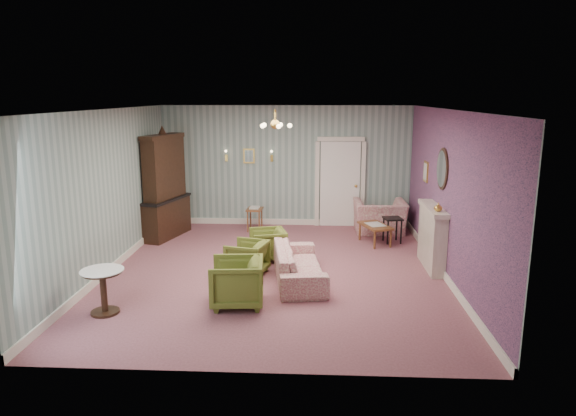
# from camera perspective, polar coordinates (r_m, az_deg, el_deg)

# --- Properties ---
(floor) EXTENTS (7.00, 7.00, 0.00)m
(floor) POSITION_cam_1_polar(r_m,az_deg,el_deg) (9.46, -1.34, -7.03)
(floor) COLOR #92555F
(floor) RESTS_ON ground
(ceiling) EXTENTS (7.00, 7.00, 0.00)m
(ceiling) POSITION_cam_1_polar(r_m,az_deg,el_deg) (8.93, -1.44, 10.81)
(ceiling) COLOR white
(ceiling) RESTS_ON ground
(wall_back) EXTENTS (6.00, 0.00, 6.00)m
(wall_back) POSITION_cam_1_polar(r_m,az_deg,el_deg) (12.53, -0.19, 4.62)
(wall_back) COLOR gray
(wall_back) RESTS_ON ground
(wall_front) EXTENTS (6.00, 0.00, 6.00)m
(wall_front) POSITION_cam_1_polar(r_m,az_deg,el_deg) (5.70, -4.03, -4.97)
(wall_front) COLOR gray
(wall_front) RESTS_ON ground
(wall_left) EXTENTS (0.00, 7.00, 7.00)m
(wall_left) POSITION_cam_1_polar(r_m,az_deg,el_deg) (9.78, -19.22, 1.71)
(wall_left) COLOR gray
(wall_left) RESTS_ON ground
(wall_right) EXTENTS (0.00, 7.00, 7.00)m
(wall_right) POSITION_cam_1_polar(r_m,az_deg,el_deg) (9.35, 17.27, 1.38)
(wall_right) COLOR gray
(wall_right) RESTS_ON ground
(wall_right_floral) EXTENTS (0.00, 7.00, 7.00)m
(wall_right_floral) POSITION_cam_1_polar(r_m,az_deg,el_deg) (9.35, 17.18, 1.38)
(wall_right_floral) COLOR #BA5D87
(wall_right_floral) RESTS_ON ground
(door) EXTENTS (1.12, 0.12, 2.16)m
(door) POSITION_cam_1_polar(r_m,az_deg,el_deg) (12.55, 5.75, 2.86)
(door) COLOR white
(door) RESTS_ON floor
(olive_chair_a) EXTENTS (0.79, 0.83, 0.80)m
(olive_chair_a) POSITION_cam_1_polar(r_m,az_deg,el_deg) (7.94, -5.70, -7.92)
(olive_chair_a) COLOR #606A25
(olive_chair_a) RESTS_ON floor
(olive_chair_b) EXTENTS (0.75, 0.78, 0.67)m
(olive_chair_b) POSITION_cam_1_polar(r_m,az_deg,el_deg) (9.27, -4.54, -5.31)
(olive_chair_b) COLOR #606A25
(olive_chair_b) RESTS_ON floor
(olive_chair_c) EXTENTS (0.76, 0.78, 0.67)m
(olive_chair_c) POSITION_cam_1_polar(r_m,az_deg,el_deg) (10.04, -2.24, -3.88)
(olive_chair_c) COLOR #606A25
(olive_chair_c) RESTS_ON floor
(sofa_chintz) EXTENTS (0.83, 2.03, 0.77)m
(sofa_chintz) POSITION_cam_1_polar(r_m,az_deg,el_deg) (8.93, 1.20, -5.62)
(sofa_chintz) COLOR #A44258
(sofa_chintz) RESTS_ON floor
(wingback_chair) EXTENTS (1.17, 0.78, 1.01)m
(wingback_chair) POSITION_cam_1_polar(r_m,az_deg,el_deg) (12.14, 10.10, -0.36)
(wingback_chair) COLOR #A44258
(wingback_chair) RESTS_ON floor
(dresser) EXTENTS (0.88, 1.55, 2.44)m
(dresser) POSITION_cam_1_polar(r_m,az_deg,el_deg) (11.80, -13.50, 2.66)
(dresser) COLOR black
(dresser) RESTS_ON floor
(fireplace) EXTENTS (0.30, 1.40, 1.16)m
(fireplace) POSITION_cam_1_polar(r_m,az_deg,el_deg) (9.89, 15.60, -3.11)
(fireplace) COLOR beige
(fireplace) RESTS_ON floor
(mantel_vase) EXTENTS (0.15, 0.15, 0.15)m
(mantel_vase) POSITION_cam_1_polar(r_m,az_deg,el_deg) (9.36, 16.24, 0.09)
(mantel_vase) COLOR gold
(mantel_vase) RESTS_ON fireplace
(oval_mirror) EXTENTS (0.04, 0.76, 0.84)m
(oval_mirror) POSITION_cam_1_polar(r_m,az_deg,el_deg) (9.66, 16.62, 4.17)
(oval_mirror) COLOR white
(oval_mirror) RESTS_ON wall_right
(framed_print) EXTENTS (0.04, 0.34, 0.42)m
(framed_print) POSITION_cam_1_polar(r_m,az_deg,el_deg) (11.00, 14.97, 3.90)
(framed_print) COLOR gold
(framed_print) RESTS_ON wall_right
(coffee_table) EXTENTS (0.73, 0.95, 0.43)m
(coffee_table) POSITION_cam_1_polar(r_m,az_deg,el_deg) (11.28, 9.56, -2.85)
(coffee_table) COLOR brown
(coffee_table) RESTS_ON floor
(side_table_black) EXTENTS (0.43, 0.43, 0.55)m
(side_table_black) POSITION_cam_1_polar(r_m,az_deg,el_deg) (11.41, 11.43, -2.41)
(side_table_black) COLOR black
(side_table_black) RESTS_ON floor
(pedestal_table) EXTENTS (0.76, 0.76, 0.68)m
(pedestal_table) POSITION_cam_1_polar(r_m,az_deg,el_deg) (8.10, -19.67, -8.67)
(pedestal_table) COLOR black
(pedestal_table) RESTS_ON floor
(nesting_table) EXTENTS (0.38, 0.47, 0.58)m
(nesting_table) POSITION_cam_1_polar(r_m,az_deg,el_deg) (12.20, -3.68, -1.16)
(nesting_table) COLOR brown
(nesting_table) RESTS_ON floor
(gilt_mirror_back) EXTENTS (0.28, 0.06, 0.36)m
(gilt_mirror_back) POSITION_cam_1_polar(r_m,az_deg,el_deg) (12.54, -4.33, 5.74)
(gilt_mirror_back) COLOR gold
(gilt_mirror_back) RESTS_ON wall_back
(sconce_left) EXTENTS (0.16, 0.12, 0.30)m
(sconce_left) POSITION_cam_1_polar(r_m,az_deg,el_deg) (12.60, -6.83, 5.72)
(sconce_left) COLOR gold
(sconce_left) RESTS_ON wall_back
(sconce_right) EXTENTS (0.16, 0.12, 0.30)m
(sconce_right) POSITION_cam_1_polar(r_m,az_deg,el_deg) (12.47, -1.82, 5.73)
(sconce_right) COLOR gold
(sconce_right) RESTS_ON wall_back
(chandelier) EXTENTS (0.56, 0.56, 0.36)m
(chandelier) POSITION_cam_1_polar(r_m,az_deg,el_deg) (8.94, -1.43, 9.08)
(chandelier) COLOR gold
(chandelier) RESTS_ON ceiling
(burgundy_cushion) EXTENTS (0.41, 0.28, 0.39)m
(burgundy_cushion) POSITION_cam_1_polar(r_m,az_deg,el_deg) (11.99, 9.94, -0.64)
(burgundy_cushion) COLOR maroon
(burgundy_cushion) RESTS_ON wingback_chair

